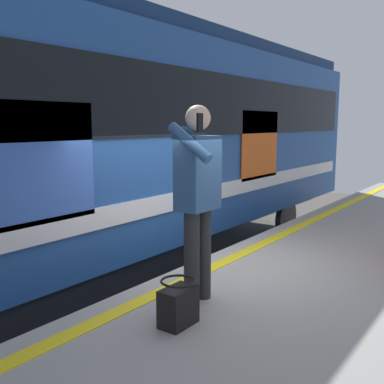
# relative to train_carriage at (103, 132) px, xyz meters

# --- Properties ---
(ground_plane) EXTENTS (25.78, 25.78, 0.00)m
(ground_plane) POSITION_rel_train_carriage_xyz_m (0.73, 2.23, -2.51)
(ground_plane) COLOR #4C4742
(platform) EXTENTS (17.19, 4.19, 1.05)m
(platform) POSITION_rel_train_carriage_xyz_m (0.73, 4.32, -1.98)
(platform) COLOR gray
(platform) RESTS_ON ground
(safety_line) EXTENTS (16.84, 0.16, 0.01)m
(safety_line) POSITION_rel_train_carriage_xyz_m (0.73, 2.53, -1.46)
(safety_line) COLOR yellow
(safety_line) RESTS_ON platform
(track_rail_near) EXTENTS (22.34, 0.08, 0.16)m
(track_rail_near) POSITION_rel_train_carriage_xyz_m (0.73, 0.71, -2.43)
(track_rail_near) COLOR slate
(track_rail_near) RESTS_ON ground
(track_rail_far) EXTENTS (22.34, 0.08, 0.16)m
(track_rail_far) POSITION_rel_train_carriage_xyz_m (0.73, -0.72, -2.43)
(track_rail_far) COLOR slate
(track_rail_far) RESTS_ON ground
(train_carriage) EXTENTS (12.83, 3.03, 3.94)m
(train_carriage) POSITION_rel_train_carriage_xyz_m (0.00, 0.00, 0.00)
(train_carriage) COLOR #1E478C
(train_carriage) RESTS_ON ground
(passenger) EXTENTS (0.57, 0.55, 1.74)m
(passenger) POSITION_rel_train_carriage_xyz_m (1.66, 2.92, -0.43)
(passenger) COLOR #262628
(passenger) RESTS_ON platform
(handbag) EXTENTS (0.31, 0.29, 0.37)m
(handbag) POSITION_rel_train_carriage_xyz_m (2.16, 3.09, -1.29)
(handbag) COLOR black
(handbag) RESTS_ON platform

